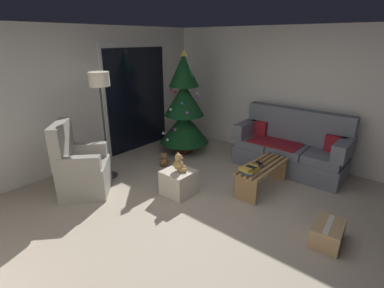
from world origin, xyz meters
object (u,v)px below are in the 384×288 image
at_px(coffee_table, 262,173).
at_px(cardboard_box_taped_mid_floor, 327,233).
at_px(floor_lamp, 100,90).
at_px(christmas_tree, 184,109).
at_px(armchair, 81,169).
at_px(remote_graphite, 258,166).
at_px(ottoman, 179,182).
at_px(teddy_bear_honey, 179,164).
at_px(book_stack, 249,169).
at_px(remote_black, 260,163).
at_px(cell_phone, 251,167).
at_px(teddy_bear_chestnut_by_tree, 164,161).
at_px(couch, 290,148).

height_order(coffee_table, cardboard_box_taped_mid_floor, coffee_table).
bearing_deg(floor_lamp, coffee_table, -59.50).
xyz_separation_m(christmas_tree, armchair, (-2.32, 0.04, -0.51)).
bearing_deg(remote_graphite, floor_lamp, 76.88).
xyz_separation_m(ottoman, teddy_bear_honey, (0.01, -0.01, 0.31)).
height_order(ottoman, teddy_bear_honey, teddy_bear_honey).
xyz_separation_m(book_stack, floor_lamp, (-0.92, 2.21, 1.03)).
relative_size(coffee_table, book_stack, 3.99).
bearing_deg(remote_graphite, coffee_table, -47.89).
distance_m(christmas_tree, floor_lamp, 1.84).
distance_m(remote_black, cardboard_box_taped_mid_floor, 1.45).
xyz_separation_m(remote_graphite, cardboard_box_taped_mid_floor, (-0.54, -1.22, -0.31)).
bearing_deg(cell_phone, ottoman, 128.45).
relative_size(remote_black, ottoman, 0.35).
xyz_separation_m(cell_phone, ottoman, (-0.58, 0.90, -0.33)).
distance_m(cell_phone, cardboard_box_taped_mid_floor, 1.30).
bearing_deg(cardboard_box_taped_mid_floor, book_stack, 77.37).
bearing_deg(teddy_bear_honey, book_stack, -56.50).
bearing_deg(christmas_tree, teddy_bear_chestnut_by_tree, -164.35).
bearing_deg(book_stack, floor_lamp, 112.69).
bearing_deg(cardboard_box_taped_mid_floor, remote_graphite, 66.15).
distance_m(remote_black, cell_phone, 0.40).
bearing_deg(remote_graphite, couch, -42.73).
xyz_separation_m(remote_graphite, teddy_bear_chestnut_by_tree, (-0.28, 1.78, -0.31)).
bearing_deg(floor_lamp, remote_black, -59.14).
xyz_separation_m(book_stack, christmas_tree, (0.81, 2.00, 0.44)).
height_order(book_stack, ottoman, book_stack).
distance_m(cell_phone, armchair, 2.56).
xyz_separation_m(book_stack, armchair, (-1.51, 2.04, -0.07)).
distance_m(christmas_tree, cardboard_box_taped_mid_floor, 3.50).
bearing_deg(ottoman, book_stack, -56.36).
bearing_deg(remote_black, christmas_tree, 111.41).
height_order(remote_graphite, cell_phone, cell_phone).
relative_size(coffee_table, remote_graphite, 7.05).
bearing_deg(floor_lamp, armchair, -163.72).
xyz_separation_m(coffee_table, ottoman, (-0.97, 0.89, -0.08)).
bearing_deg(cell_phone, christmas_tree, 74.00).
height_order(remote_black, remote_graphite, same).
distance_m(cell_phone, teddy_bear_chestnut_by_tree, 1.84).
bearing_deg(cardboard_box_taped_mid_floor, remote_black, 62.44).
xyz_separation_m(armchair, teddy_bear_chestnut_by_tree, (1.50, -0.27, -0.28)).
relative_size(coffee_table, cardboard_box_taped_mid_floor, 2.18).
height_order(coffee_table, christmas_tree, christmas_tree).
height_order(ottoman, cardboard_box_taped_mid_floor, ottoman).
height_order(floor_lamp, ottoman, floor_lamp).
relative_size(remote_graphite, armchair, 0.14).
bearing_deg(coffee_table, remote_graphite, 173.38).
bearing_deg(remote_black, teddy_bear_chestnut_by_tree, 136.49).
bearing_deg(book_stack, teddy_bear_honey, 123.50).
relative_size(remote_black, armchair, 0.14).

